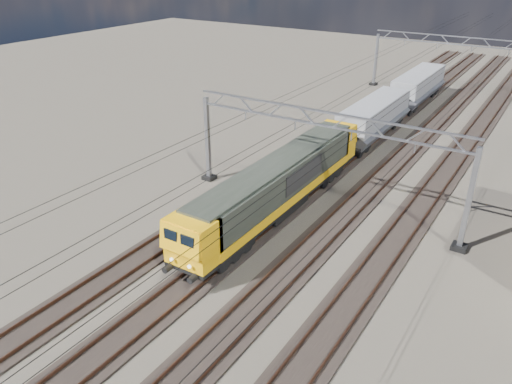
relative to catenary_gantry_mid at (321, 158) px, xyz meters
The scene contains 11 objects.
ground 5.59m from the catenary_gantry_mid, 90.00° to the right, with size 160.00×160.00×0.00m, color #2C2721.
track_outer_west 8.17m from the catenary_gantry_mid, 146.31° to the right, with size 2.60×140.00×0.30m.
track_loco 5.89m from the catenary_gantry_mid, 116.57° to the right, with size 2.60×140.00×0.30m.
track_inner_east 5.89m from the catenary_gantry_mid, 63.43° to the right, with size 2.60×140.00×0.30m.
track_outer_east 8.17m from the catenary_gantry_mid, 33.69° to the right, with size 2.60×140.00×0.30m.
catenary_gantry_mid is the anchor object (origin of this frame).
catenary_gantry_far 36.00m from the catenary_gantry_mid, 90.00° to the left, with size 19.90×0.90×7.11m.
overhead_wires 4.40m from the catenary_gantry_mid, 90.00° to the left, with size 12.03×140.00×0.53m.
locomotive 3.22m from the catenary_gantry_mid, 135.34° to the right, with size 2.76×21.10×3.62m.
hopper_wagon_lead 15.93m from the catenary_gantry_mid, 97.25° to the left, with size 3.38×13.00×3.25m.
hopper_wagon_mid 30.03m from the catenary_gantry_mid, 93.82° to the left, with size 3.38×13.00×3.25m.
Camera 1 is at (12.93, -24.25, 16.41)m, focal length 35.00 mm.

